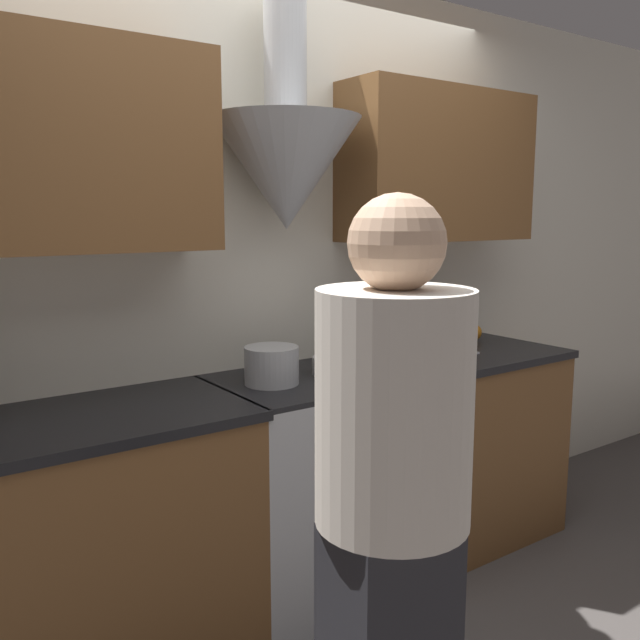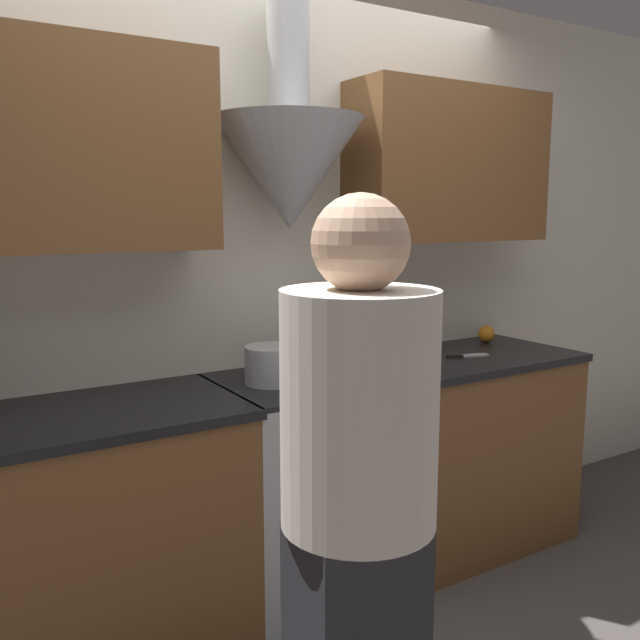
{
  "view_description": "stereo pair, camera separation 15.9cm",
  "coord_description": "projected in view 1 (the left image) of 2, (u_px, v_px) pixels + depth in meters",
  "views": [
    {
      "loc": [
        -1.49,
        -1.89,
        1.58
      ],
      "look_at": [
        0.0,
        0.21,
        1.17
      ],
      "focal_mm": 38.0,
      "sensor_mm": 36.0,
      "label": 1
    },
    {
      "loc": [
        -1.36,
        -1.97,
        1.58
      ],
      "look_at": [
        0.0,
        0.21,
        1.17
      ],
      "focal_mm": 38.0,
      "sensor_mm": 36.0,
      "label": 2
    }
  ],
  "objects": [
    {
      "name": "ground_plane",
      "position": [
        352.0,
        626.0,
        2.62
      ],
      "size": [
        12.0,
        12.0,
        0.0
      ],
      "primitive_type": "plane",
      "color": "#4C4744"
    },
    {
      "name": "wall_back",
      "position": [
        255.0,
        238.0,
        2.81
      ],
      "size": [
        8.4,
        0.6,
        2.6
      ],
      "color": "silver",
      "rests_on": "ground_plane"
    },
    {
      "name": "counter_left",
      "position": [
        32.0,
        563.0,
        2.18
      ],
      "size": [
        1.46,
        0.62,
        0.92
      ],
      "color": "brown",
      "rests_on": "ground_plane"
    },
    {
      "name": "counter_right",
      "position": [
        453.0,
        445.0,
        3.29
      ],
      "size": [
        1.04,
        0.62,
        0.92
      ],
      "color": "brown",
      "rests_on": "ground_plane"
    },
    {
      "name": "stove_range",
      "position": [
        306.0,
        486.0,
        2.8
      ],
      "size": [
        0.71,
        0.6,
        0.92
      ],
      "color": "#B7BABC",
      "rests_on": "ground_plane"
    },
    {
      "name": "stock_pot",
      "position": [
        272.0,
        365.0,
        2.62
      ],
      "size": [
        0.21,
        0.21,
        0.15
      ],
      "color": "#B7BABC",
      "rests_on": "stove_range"
    },
    {
      "name": "mixing_bowl",
      "position": [
        341.0,
        365.0,
        2.79
      ],
      "size": [
        0.24,
        0.24,
        0.07
      ],
      "color": "#B7BABC",
      "rests_on": "stove_range"
    },
    {
      "name": "orange_fruit",
      "position": [
        474.0,
        332.0,
        3.53
      ],
      "size": [
        0.08,
        0.08,
        0.08
      ],
      "color": "orange",
      "rests_on": "counter_right"
    },
    {
      "name": "chefs_knife",
      "position": [
        459.0,
        354.0,
        3.17
      ],
      "size": [
        0.21,
        0.09,
        0.01
      ],
      "rotation": [
        0.0,
        0.0,
        -0.28
      ],
      "color": "silver",
      "rests_on": "counter_right"
    },
    {
      "name": "person_foreground_left",
      "position": [
        392.0,
        531.0,
        1.47
      ],
      "size": [
        0.33,
        0.33,
        1.62
      ],
      "color": "#28282D",
      "rests_on": "ground_plane"
    }
  ]
}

